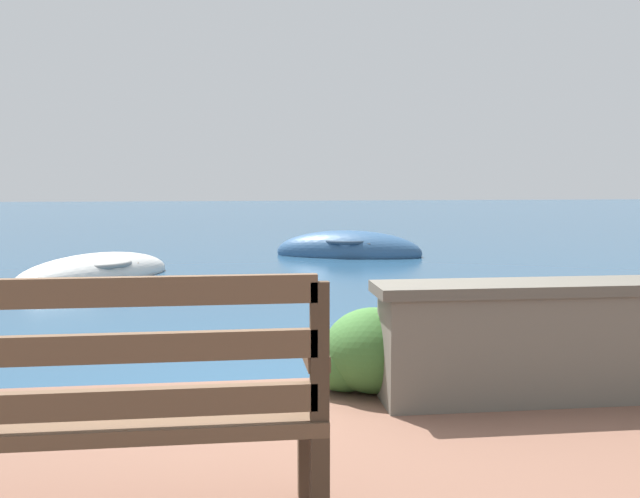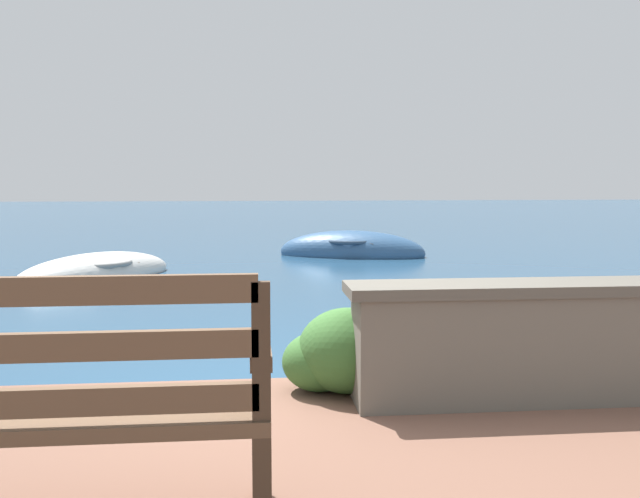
% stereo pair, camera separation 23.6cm
% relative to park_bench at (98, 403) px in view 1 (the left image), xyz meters
% --- Properties ---
extents(ground_plane, '(80.00, 80.00, 0.00)m').
position_rel_park_bench_xyz_m(ground_plane, '(1.00, 1.89, -0.70)').
color(ground_plane, navy).
extents(park_bench, '(1.51, 0.48, 0.93)m').
position_rel_park_bench_xyz_m(park_bench, '(0.00, 0.00, 0.00)').
color(park_bench, '#433123').
rests_on(park_bench, patio_terrace).
extents(stone_wall, '(2.05, 0.39, 0.66)m').
position_rel_park_bench_xyz_m(stone_wall, '(2.22, 1.31, -0.15)').
color(stone_wall, '#666056').
rests_on(stone_wall, patio_terrace).
extents(hedge_clump_left, '(0.72, 0.52, 0.49)m').
position_rel_park_bench_xyz_m(hedge_clump_left, '(1.23, 1.56, -0.27)').
color(hedge_clump_left, '#38662D').
rests_on(hedge_clump_left, patio_terrace).
extents(rowboat_nearest, '(2.43, 2.71, 0.64)m').
position_rel_park_bench_xyz_m(rowboat_nearest, '(-1.50, 8.06, -0.65)').
color(rowboat_nearest, silver).
rests_on(rowboat_nearest, ground_plane).
extents(rowboat_mid, '(2.92, 1.91, 0.82)m').
position_rel_park_bench_xyz_m(rowboat_mid, '(2.60, 10.59, -0.64)').
color(rowboat_mid, '#2D517A').
rests_on(rowboat_mid, ground_plane).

